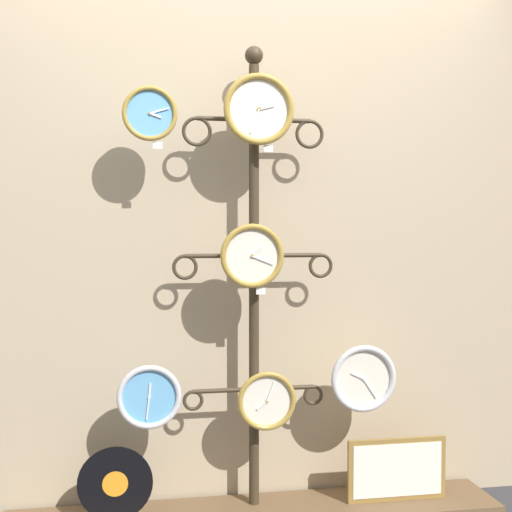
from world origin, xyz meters
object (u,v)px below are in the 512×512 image
clock_bottom_left (149,397)px  clock_bottom_center (267,401)px  picture_frame (397,469)px  clock_top_left (150,114)px  vinyl_record (115,484)px  clock_bottom_right (363,378)px  clock_top_center (259,109)px  clock_middle_center (252,256)px  display_stand (254,340)px

clock_bottom_left → clock_bottom_center: size_ratio=1.05×
clock_bottom_center → picture_frame: size_ratio=0.56×
clock_bottom_left → clock_bottom_center: bearing=1.1°
clock_top_left → vinyl_record: size_ratio=0.72×
vinyl_record → clock_bottom_right: bearing=-0.6°
clock_top_center → clock_bottom_left: (-0.48, -0.02, -1.23)m
vinyl_record → picture_frame: (1.26, -0.00, -0.02)m
clock_bottom_right → clock_middle_center: bearing=-177.1°
display_stand → clock_middle_center: bearing=-104.1°
clock_bottom_center → clock_bottom_right: size_ratio=0.86×
display_stand → clock_bottom_right: display_stand is taller
clock_top_left → clock_middle_center: 0.74m
picture_frame → clock_bottom_left: bearing=-179.1°
clock_bottom_right → picture_frame: 0.46m
clock_bottom_left → vinyl_record: size_ratio=0.86×
clock_top_center → clock_middle_center: (-0.04, -0.04, -0.63)m
clock_top_center → clock_bottom_center: clock_top_center is taller
clock_bottom_left → clock_top_left: bearing=29.9°
clock_middle_center → picture_frame: 1.19m
clock_top_left → clock_bottom_right: (0.94, 0.00, -1.15)m
clock_bottom_right → picture_frame: bearing=2.8°
display_stand → clock_bottom_center: size_ratio=8.07×
clock_top_center → clock_bottom_left: clock_top_center is taller
clock_top_center → clock_bottom_right: 1.28m
vinyl_record → picture_frame: vinyl_record is taller
clock_middle_center → vinyl_record: bearing=176.4°
display_stand → picture_frame: 0.89m
display_stand → picture_frame: bearing=-7.3°
clock_top_center → picture_frame: (0.64, -0.00, -1.61)m
display_stand → clock_middle_center: display_stand is taller
clock_bottom_center → vinyl_record: 0.73m
clock_top_center → clock_bottom_right: size_ratio=1.02×
display_stand → clock_bottom_left: display_stand is taller
clock_bottom_right → display_stand: bearing=169.3°
clock_middle_center → vinyl_record: (-0.58, 0.04, -0.97)m
display_stand → clock_top_left: display_stand is taller
vinyl_record → clock_top_left: bearing=-5.0°
clock_bottom_right → clock_top_center: bearing=178.9°
picture_frame → clock_bottom_center: bearing=-179.3°
display_stand → vinyl_record: bearing=-172.6°
clock_top_left → clock_bottom_center: (0.50, 0.00, -1.23)m
clock_bottom_center → picture_frame: 0.70m
clock_top_left → clock_middle_center: bearing=-3.0°
clock_bottom_right → clock_bottom_left: bearing=-179.5°
clock_bottom_center → picture_frame: (0.61, 0.01, -0.35)m
clock_top_center → clock_middle_center: clock_top_center is taller
display_stand → clock_bottom_left: 0.53m
clock_bottom_right → clock_top_left: bearing=-179.8°
clock_top_center → picture_frame: clock_top_center is taller
clock_top_center → clock_bottom_center: size_ratio=1.19×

